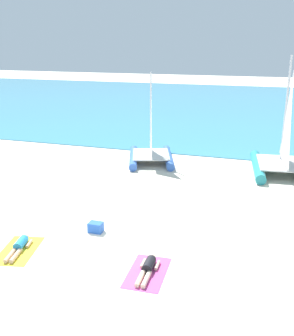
# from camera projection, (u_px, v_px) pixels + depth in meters

# --- Properties ---
(ground_plane) EXTENTS (120.00, 120.00, 0.00)m
(ground_plane) POSITION_uv_depth(u_px,v_px,m) (172.00, 165.00, 21.97)
(ground_plane) COLOR beige
(ocean_water) EXTENTS (120.00, 40.00, 0.05)m
(ocean_water) POSITION_uv_depth(u_px,v_px,m) (222.00, 105.00, 42.00)
(ocean_water) COLOR teal
(ocean_water) RESTS_ON ground
(sailboat_teal) EXTENTS (3.39, 4.83, 5.91)m
(sailboat_teal) POSITION_uv_depth(u_px,v_px,m) (283.00, 157.00, 20.30)
(sailboat_teal) COLOR teal
(sailboat_teal) RESTS_ON ground
(sailboat_blue) EXTENTS (3.51, 4.38, 4.97)m
(sailboat_blue) POSITION_uv_depth(u_px,v_px,m) (151.00, 149.00, 22.23)
(sailboat_blue) COLOR blue
(sailboat_blue) RESTS_ON ground
(towel_left) EXTENTS (1.48, 2.09, 0.01)m
(towel_left) POSITION_uv_depth(u_px,v_px,m) (19.00, 250.00, 12.95)
(towel_left) COLOR yellow
(towel_left) RESTS_ON ground
(sunbather_left) EXTENTS (0.72, 1.56, 0.30)m
(sunbather_left) POSITION_uv_depth(u_px,v_px,m) (19.00, 246.00, 12.98)
(sunbather_left) COLOR #268CCC
(sunbather_left) RESTS_ON towel_left
(towel_right) EXTENTS (1.19, 1.95, 0.01)m
(towel_right) POSITION_uv_depth(u_px,v_px,m) (147.00, 272.00, 11.72)
(towel_right) COLOR #D84C99
(towel_right) RESTS_ON ground
(sunbather_right) EXTENTS (0.56, 1.57, 0.30)m
(sunbather_right) POSITION_uv_depth(u_px,v_px,m) (148.00, 268.00, 11.74)
(sunbather_right) COLOR black
(sunbather_right) RESTS_ON towel_right
(cooler_box) EXTENTS (0.50, 0.36, 0.36)m
(cooler_box) POSITION_uv_depth(u_px,v_px,m) (96.00, 227.00, 14.18)
(cooler_box) COLOR blue
(cooler_box) RESTS_ON ground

